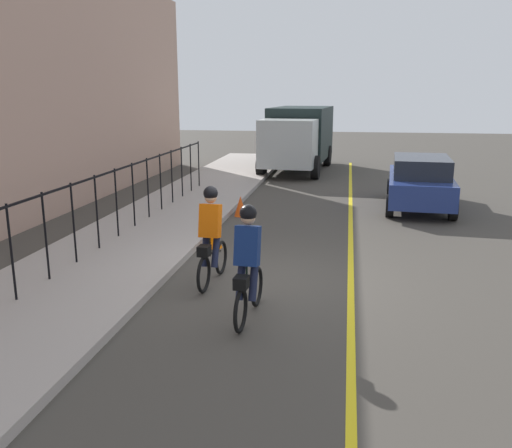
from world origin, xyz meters
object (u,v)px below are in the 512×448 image
traffic_cone_far (214,237)px  cyclist_lead (211,236)px  patrol_sedan (420,181)px  traffic_cone_near (240,206)px  cyclist_follow (248,264)px  box_truck_background (299,136)px

traffic_cone_far → cyclist_lead: bearing=-167.4°
cyclist_lead → patrol_sedan: (7.62, -4.57, -0.09)m
cyclist_lead → traffic_cone_near: (5.65, 0.57, -0.62)m
cyclist_lead → traffic_cone_near: 5.72m
patrol_sedan → traffic_cone_near: 5.53m
cyclist_lead → traffic_cone_far: cyclist_lead is taller
cyclist_lead → traffic_cone_far: 2.53m
cyclist_follow → traffic_cone_far: (3.87, 1.48, -0.68)m
cyclist_follow → traffic_cone_far: cyclist_follow is taller
patrol_sedan → cyclist_follow: bearing=162.5°
cyclist_lead → patrol_sedan: cyclist_lead is taller
box_truck_background → traffic_cone_far: (-13.03, 0.71, -1.31)m
patrol_sedan → traffic_cone_near: size_ratio=7.79×
cyclist_follow → traffic_cone_near: cyclist_follow is taller
traffic_cone_far → traffic_cone_near: bearing=0.7°
patrol_sedan → traffic_cone_near: bearing=115.1°
cyclist_follow → patrol_sedan: (9.12, -3.62, -0.09)m
cyclist_follow → traffic_cone_far: bearing=24.8°
cyclist_follow → box_truck_background: bearing=6.4°
cyclist_follow → traffic_cone_near: (7.15, 1.52, -0.62)m
cyclist_follow → cyclist_lead: bearing=36.3°
cyclist_lead → traffic_cone_near: bearing=9.5°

